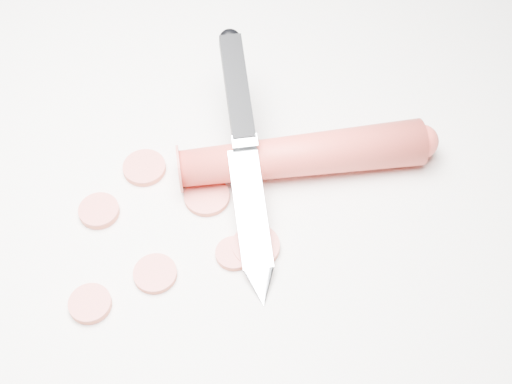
% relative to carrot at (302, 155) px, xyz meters
% --- Properties ---
extents(ground, '(2.40, 2.40, 0.00)m').
position_rel_carrot_xyz_m(ground, '(-0.08, -0.05, -0.02)').
color(ground, silver).
rests_on(ground, ground).
extents(carrot, '(0.20, 0.15, 0.04)m').
position_rel_carrot_xyz_m(carrot, '(0.00, 0.00, 0.00)').
color(carrot, red).
rests_on(carrot, ground).
extents(carrot_slice_0, '(0.04, 0.04, 0.01)m').
position_rel_carrot_xyz_m(carrot_slice_0, '(-0.12, -0.06, -0.02)').
color(carrot_slice_0, '#CC544A').
rests_on(carrot_slice_0, ground).
extents(carrot_slice_1, '(0.03, 0.03, 0.01)m').
position_rel_carrot_xyz_m(carrot_slice_1, '(-0.06, -0.15, -0.02)').
color(carrot_slice_1, '#CC544A').
rests_on(carrot_slice_1, ground).
extents(carrot_slice_2, '(0.04, 0.04, 0.01)m').
position_rel_carrot_xyz_m(carrot_slice_2, '(-0.06, -0.06, -0.02)').
color(carrot_slice_2, '#CC544A').
rests_on(carrot_slice_2, ground).
extents(carrot_slice_3, '(0.03, 0.03, 0.01)m').
position_rel_carrot_xyz_m(carrot_slice_3, '(-0.01, -0.10, -0.02)').
color(carrot_slice_3, '#CC544A').
rests_on(carrot_slice_3, ground).
extents(carrot_slice_4, '(0.04, 0.04, 0.01)m').
position_rel_carrot_xyz_m(carrot_slice_4, '(-0.00, -0.09, -0.02)').
color(carrot_slice_4, '#CC544A').
rests_on(carrot_slice_4, ground).
extents(carrot_slice_5, '(0.03, 0.03, 0.01)m').
position_rel_carrot_xyz_m(carrot_slice_5, '(-0.14, -0.11, -0.02)').
color(carrot_slice_5, '#CC544A').
rests_on(carrot_slice_5, ground).
extents(carrot_slice_6, '(0.03, 0.03, 0.01)m').
position_rel_carrot_xyz_m(carrot_slice_6, '(-0.10, -0.19, -0.02)').
color(carrot_slice_6, '#CC544A').
rests_on(carrot_slice_6, ground).
extents(kitchen_knife, '(0.15, 0.21, 0.08)m').
position_rel_carrot_xyz_m(kitchen_knife, '(-0.04, -0.04, 0.02)').
color(kitchen_knife, silver).
rests_on(kitchen_knife, ground).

